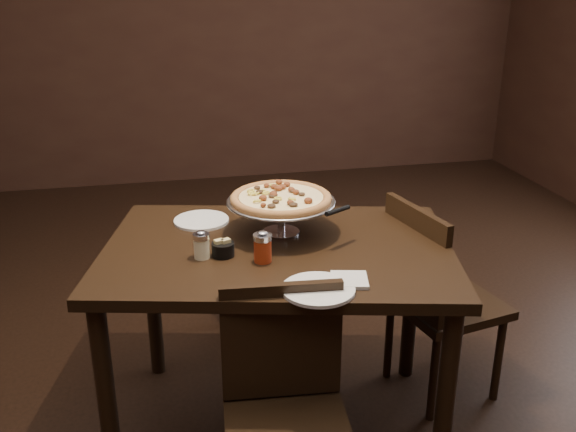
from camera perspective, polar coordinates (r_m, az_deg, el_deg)
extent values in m
cube|color=black|center=(2.91, -1.78, -18.04)|extent=(6.00, 7.00, 0.02)
cube|color=black|center=(5.76, -8.79, 16.70)|extent=(6.00, 0.02, 2.80)
cube|color=black|center=(2.47, -0.88, -3.16)|extent=(1.50, 1.18, 0.04)
cylinder|color=black|center=(2.46, -15.81, -15.50)|extent=(0.07, 0.07, 0.79)
cylinder|color=black|center=(2.42, 13.79, -15.98)|extent=(0.07, 0.07, 0.79)
cylinder|color=black|center=(3.07, -11.93, -7.17)|extent=(0.07, 0.07, 0.79)
cylinder|color=black|center=(3.04, 10.88, -7.41)|extent=(0.07, 0.07, 0.79)
cylinder|color=silver|center=(2.58, -0.61, -1.42)|extent=(0.15, 0.15, 0.01)
cylinder|color=silver|center=(2.56, -0.62, -0.13)|extent=(0.03, 0.03, 0.12)
cylinder|color=silver|center=(2.53, -0.63, 1.16)|extent=(0.11, 0.11, 0.01)
cylinder|color=#A3A3A8|center=(2.53, -0.63, 1.29)|extent=(0.42, 0.42, 0.01)
torus|color=#A3A3A8|center=(2.53, -0.63, 1.31)|extent=(0.43, 0.43, 0.01)
cylinder|color=#9F622F|center=(2.53, -0.63, 1.49)|extent=(0.39, 0.39, 0.01)
torus|color=#9F622F|center=(2.53, -0.63, 1.58)|extent=(0.40, 0.40, 0.03)
cylinder|color=#E4BD7D|center=(2.53, -0.63, 1.70)|extent=(0.33, 0.33, 0.01)
cylinder|color=#FAF3C3|center=(2.37, -7.68, -2.85)|extent=(0.06, 0.06, 0.08)
cylinder|color=silver|center=(2.35, -7.74, -1.79)|extent=(0.06, 0.06, 0.02)
ellipsoid|color=silver|center=(2.35, -7.76, -1.44)|extent=(0.03, 0.03, 0.01)
cylinder|color=#99270D|center=(2.32, -2.26, -3.10)|extent=(0.06, 0.06, 0.09)
cylinder|color=silver|center=(2.30, -2.28, -1.89)|extent=(0.07, 0.07, 0.02)
ellipsoid|color=silver|center=(2.29, -2.29, -1.50)|extent=(0.04, 0.04, 0.01)
cylinder|color=black|center=(2.38, -5.80, -2.96)|extent=(0.08, 0.08, 0.05)
cube|color=#D0BC78|center=(2.38, -6.15, -2.73)|extent=(0.04, 0.03, 0.06)
cube|color=#D0BC78|center=(2.38, -5.54, -2.68)|extent=(0.04, 0.03, 0.06)
cube|color=silver|center=(2.20, 5.48, -5.68)|extent=(0.15, 0.15, 0.01)
cylinder|color=white|center=(2.72, -7.71, -0.39)|extent=(0.23, 0.23, 0.01)
cylinder|color=white|center=(2.13, 2.70, -6.53)|extent=(0.25, 0.25, 0.01)
cone|color=silver|center=(2.42, 4.42, 0.40)|extent=(0.16, 0.16, 0.00)
cylinder|color=black|center=(2.42, 4.42, 0.47)|extent=(0.12, 0.08, 0.02)
cube|color=black|center=(3.35, -2.30, -4.14)|extent=(0.51, 0.51, 0.04)
cube|color=black|center=(3.13, -0.56, -1.44)|extent=(0.36, 0.18, 0.40)
cylinder|color=black|center=(3.64, -1.59, -5.61)|extent=(0.03, 0.03, 0.38)
cylinder|color=black|center=(3.49, -5.85, -6.96)|extent=(0.03, 0.03, 0.38)
cylinder|color=black|center=(3.41, 1.43, -7.53)|extent=(0.03, 0.03, 0.38)
cylinder|color=black|center=(3.26, -2.99, -9.09)|extent=(0.03, 0.03, 0.38)
cube|color=black|center=(2.19, -0.58, -11.02)|extent=(0.41, 0.06, 0.43)
cube|color=black|center=(2.95, 13.92, -7.55)|extent=(0.51, 0.51, 0.04)
cube|color=black|center=(2.73, 11.14, -3.74)|extent=(0.12, 0.43, 0.45)
cylinder|color=black|center=(3.06, 18.19, -11.98)|extent=(0.04, 0.04, 0.42)
cylinder|color=black|center=(3.28, 14.17, -9.12)|extent=(0.04, 0.04, 0.42)
cylinder|color=black|center=(2.86, 12.81, -13.86)|extent=(0.04, 0.04, 0.42)
cylinder|color=black|center=(3.10, 8.97, -10.62)|extent=(0.04, 0.04, 0.42)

